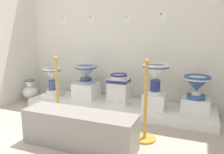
# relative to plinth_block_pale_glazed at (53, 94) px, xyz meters

# --- Properties ---
(wall_back) EXTENTS (4.00, 0.06, 3.02)m
(wall_back) POSITION_rel_plinth_block_pale_glazed_xyz_m (1.23, 0.49, 1.36)
(wall_back) COLOR white
(wall_back) RESTS_ON ground_plane
(display_platform) EXTENTS (3.03, 0.78, 0.12)m
(display_platform) POSITION_rel_plinth_block_pale_glazed_xyz_m (1.23, 0.05, -0.09)
(display_platform) COLOR white
(display_platform) RESTS_ON ground_plane
(plinth_block_pale_glazed) EXTENTS (0.29, 0.30, 0.07)m
(plinth_block_pale_glazed) POSITION_rel_plinth_block_pale_glazed_xyz_m (0.00, 0.00, 0.00)
(plinth_block_pale_glazed) COLOR white
(plinth_block_pale_glazed) RESTS_ON display_platform
(antique_toilet_pale_glazed) EXTENTS (0.34, 0.34, 0.45)m
(antique_toilet_pale_glazed) POSITION_rel_plinth_block_pale_glazed_xyz_m (0.00, -0.00, 0.34)
(antique_toilet_pale_glazed) COLOR white
(antique_toilet_pale_glazed) RESTS_ON plinth_block_pale_glazed
(plinth_block_leftmost) EXTENTS (0.39, 0.38, 0.27)m
(plinth_block_leftmost) POSITION_rel_plinth_block_pale_glazed_xyz_m (0.63, 0.10, 0.10)
(plinth_block_leftmost) COLOR white
(plinth_block_leftmost) RESTS_ON display_platform
(antique_toilet_leftmost) EXTENTS (0.38, 0.38, 0.32)m
(antique_toilet_leftmost) POSITION_rel_plinth_block_pale_glazed_xyz_m (0.63, 0.10, 0.43)
(antique_toilet_leftmost) COLOR #9FB0CE
(antique_toilet_leftmost) RESTS_ON plinth_block_leftmost
(plinth_block_slender_white) EXTENTS (0.34, 0.34, 0.05)m
(plinth_block_slender_white) POSITION_rel_plinth_block_pale_glazed_xyz_m (1.25, 0.06, -0.01)
(plinth_block_slender_white) COLOR white
(plinth_block_slender_white) RESTS_ON display_platform
(antique_toilet_slender_white) EXTENTS (0.33, 0.28, 0.44)m
(antique_toilet_slender_white) POSITION_rel_plinth_block_pale_glazed_xyz_m (1.25, 0.06, 0.24)
(antique_toilet_slender_white) COLOR white
(antique_toilet_slender_white) RESTS_ON plinth_block_slender_white
(plinth_block_squat_floral) EXTENTS (0.32, 0.33, 0.23)m
(plinth_block_squat_floral) POSITION_rel_plinth_block_pale_glazed_xyz_m (1.85, 0.00, 0.08)
(plinth_block_squat_floral) COLOR white
(plinth_block_squat_floral) RESTS_ON display_platform
(antique_toilet_squat_floral) EXTENTS (0.40, 0.40, 0.45)m
(antique_toilet_squat_floral) POSITION_rel_plinth_block_pale_glazed_xyz_m (1.85, 0.00, 0.51)
(antique_toilet_squat_floral) COLOR white
(antique_toilet_squat_floral) RESTS_ON plinth_block_squat_floral
(plinth_block_rightmost) EXTENTS (0.40, 0.28, 0.18)m
(plinth_block_rightmost) POSITION_rel_plinth_block_pale_glazed_xyz_m (2.42, 0.13, 0.06)
(plinth_block_rightmost) COLOR white
(plinth_block_rightmost) RESTS_ON display_platform
(antique_toilet_rightmost) EXTENTS (0.38, 0.38, 0.34)m
(antique_toilet_rightmost) POSITION_rel_plinth_block_pale_glazed_xyz_m (2.42, 0.13, 0.37)
(antique_toilet_rightmost) COLOR #315590
(antique_toilet_rightmost) RESTS_ON plinth_block_rightmost
(info_placard_first) EXTENTS (0.11, 0.01, 0.14)m
(info_placard_first) POSITION_rel_plinth_block_pale_glazed_xyz_m (-0.00, 0.45, 1.33)
(info_placard_first) COLOR white
(info_placard_second) EXTENTS (0.12, 0.01, 0.12)m
(info_placard_second) POSITION_rel_plinth_block_pale_glazed_xyz_m (0.59, 0.45, 1.34)
(info_placard_second) COLOR white
(info_placard_third) EXTENTS (0.12, 0.01, 0.13)m
(info_placard_third) POSITION_rel_plinth_block_pale_glazed_xyz_m (1.27, 0.45, 1.33)
(info_placard_third) COLOR white
(info_placard_fourth) EXTENTS (0.12, 0.01, 0.16)m
(info_placard_fourth) POSITION_rel_plinth_block_pale_glazed_xyz_m (1.85, 0.45, 1.34)
(info_placard_fourth) COLOR white
(decorative_vase_spare) EXTENTS (0.27, 0.27, 0.39)m
(decorative_vase_spare) POSITION_rel_plinth_block_pale_glazed_xyz_m (-0.47, -0.06, 0.02)
(decorative_vase_spare) COLOR #314E72
(decorative_vase_spare) RESTS_ON ground_plane
(stanchion_post_near_left) EXTENTS (0.26, 0.26, 0.94)m
(stanchion_post_near_left) POSITION_rel_plinth_block_pale_glazed_xyz_m (0.60, -0.70, 0.12)
(stanchion_post_near_left) COLOR gold
(stanchion_post_near_left) RESTS_ON ground_plane
(stanchion_post_near_right) EXTENTS (0.27, 0.27, 0.97)m
(stanchion_post_near_right) POSITION_rel_plinth_block_pale_glazed_xyz_m (1.90, -0.82, 0.12)
(stanchion_post_near_right) COLOR gold
(stanchion_post_near_right) RESTS_ON ground_plane
(museum_bench) EXTENTS (1.29, 0.36, 0.40)m
(museum_bench) POSITION_rel_plinth_block_pale_glazed_xyz_m (1.26, -1.24, 0.05)
(museum_bench) COLOR gray
(museum_bench) RESTS_ON ground_plane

